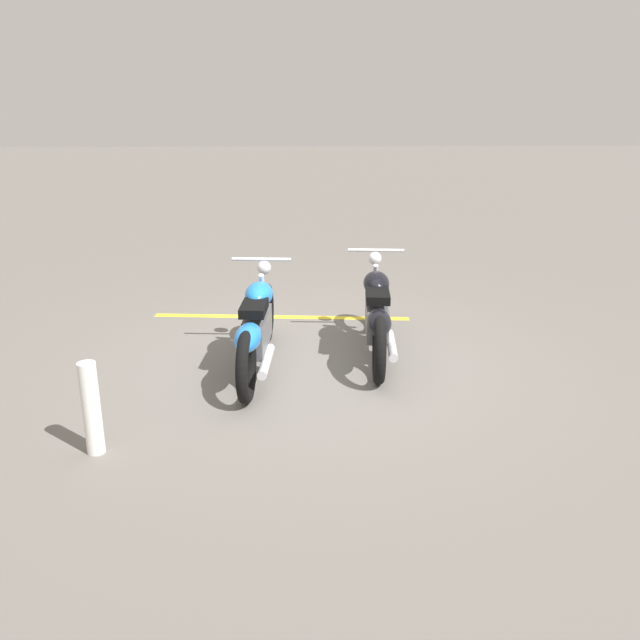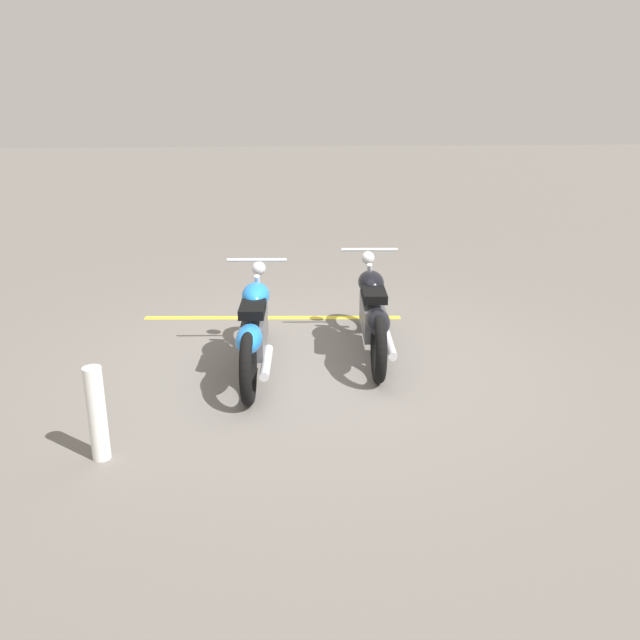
# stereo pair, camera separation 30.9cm
# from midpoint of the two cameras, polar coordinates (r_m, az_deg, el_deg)

# --- Properties ---
(ground_plane) EXTENTS (60.00, 60.00, 0.00)m
(ground_plane) POSITION_cam_midpoint_polar(r_m,az_deg,el_deg) (6.96, 1.16, -3.75)
(ground_plane) COLOR #66605B
(motorcycle_bright_foreground) EXTENTS (2.23, 0.62, 1.04)m
(motorcycle_bright_foreground) POSITION_cam_midpoint_polar(r_m,az_deg,el_deg) (6.65, -4.11, -0.63)
(motorcycle_bright_foreground) COLOR black
(motorcycle_bright_foreground) RESTS_ON ground
(motorcycle_dark_foreground) EXTENTS (2.23, 0.62, 1.04)m
(motorcycle_dark_foreground) POSITION_cam_midpoint_polar(r_m,az_deg,el_deg) (7.07, 6.13, 0.52)
(motorcycle_dark_foreground) COLOR black
(motorcycle_dark_foreground) RESTS_ON ground
(bollard_post) EXTENTS (0.14, 0.14, 0.75)m
(bollard_post) POSITION_cam_midpoint_polar(r_m,az_deg,el_deg) (5.39, -17.37, -7.24)
(bollard_post) COLOR white
(bollard_post) RESTS_ON ground
(parking_stripe_near) EXTENTS (0.36, 3.20, 0.01)m
(parking_stripe_near) POSITION_cam_midpoint_polar(r_m,az_deg,el_deg) (8.39, -2.28, 0.26)
(parking_stripe_near) COLOR yellow
(parking_stripe_near) RESTS_ON ground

